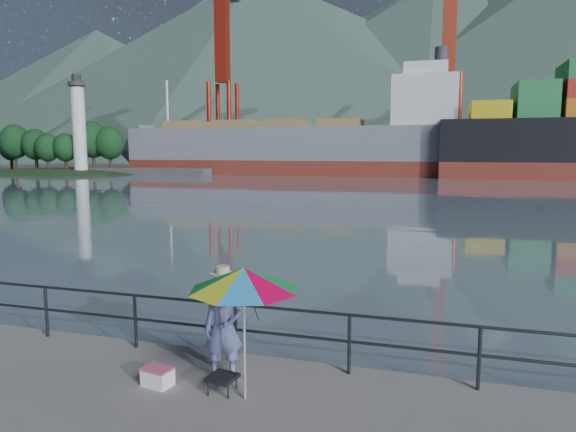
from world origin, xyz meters
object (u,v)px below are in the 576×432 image
object	(u,v)px
beach_umbrella	(244,279)
cooler_bag	(158,378)
fisherman	(224,328)
bulk_carrier	(317,147)

from	to	relation	value
beach_umbrella	cooler_bag	xyz separation A→B (m)	(-1.47, 0.02, -1.69)
cooler_bag	fisherman	bearing A→B (deg)	40.06
fisherman	bulk_carrier	bearing A→B (deg)	79.97
fisherman	beach_umbrella	bearing A→B (deg)	-65.14
bulk_carrier	beach_umbrella	bearing A→B (deg)	-77.53
fisherman	cooler_bag	bearing A→B (deg)	-173.32
beach_umbrella	cooler_bag	distance (m)	2.24
cooler_bag	bulk_carrier	size ratio (longest dim) A/B	0.01
cooler_bag	bulk_carrier	bearing A→B (deg)	112.57
beach_umbrella	cooler_bag	world-z (taller)	beach_umbrella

